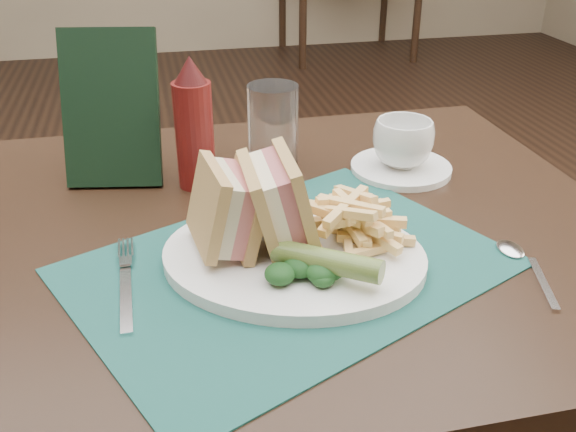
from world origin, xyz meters
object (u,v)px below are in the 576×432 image
(plate, at_px, (294,257))
(ketchup_bottle, at_px, (194,123))
(table_main, at_px, (278,431))
(sandwich_half_a, at_px, (208,210))
(check_presenter, at_px, (111,109))
(placemat, at_px, (289,267))
(saucer, at_px, (401,168))
(coffee_cup, at_px, (403,143))
(drinking_glass, at_px, (273,129))
(sandwich_half_b, at_px, (260,203))

(plate, distance_m, ketchup_bottle, 0.27)
(table_main, xyz_separation_m, sandwich_half_a, (-0.09, -0.08, 0.44))
(plate, xyz_separation_m, check_presenter, (-0.20, 0.29, 0.10))
(placemat, height_order, saucer, saucer)
(check_presenter, bearing_deg, placemat, -46.68)
(placemat, relative_size, plate, 1.55)
(coffee_cup, xyz_separation_m, drinking_glass, (-0.19, 0.05, 0.02))
(placemat, xyz_separation_m, saucer, (0.22, 0.22, 0.00))
(placemat, relative_size, coffee_cup, 5.23)
(ketchup_bottle, bearing_deg, drinking_glass, 13.97)
(placemat, height_order, check_presenter, check_presenter)
(drinking_glass, bearing_deg, sandwich_half_b, -104.61)
(table_main, distance_m, saucer, 0.45)
(placemat, distance_m, ketchup_bottle, 0.27)
(sandwich_half_b, distance_m, coffee_cup, 0.32)
(placemat, xyz_separation_m, ketchup_bottle, (-0.08, 0.24, 0.09))
(placemat, bearing_deg, sandwich_half_a, 161.50)
(saucer, xyz_separation_m, coffee_cup, (0.00, 0.00, 0.04))
(coffee_cup, bearing_deg, saucer, 0.00)
(sandwich_half_a, xyz_separation_m, saucer, (0.31, 0.20, -0.06))
(sandwich_half_a, bearing_deg, table_main, 34.57)
(sandwich_half_b, distance_m, check_presenter, 0.31)
(placemat, xyz_separation_m, coffee_cup, (0.22, 0.22, 0.04))
(sandwich_half_a, distance_m, drinking_glass, 0.27)
(table_main, height_order, sandwich_half_a, sandwich_half_a)
(saucer, relative_size, ketchup_bottle, 0.81)
(table_main, bearing_deg, placemat, -94.26)
(coffee_cup, relative_size, ketchup_bottle, 0.48)
(table_main, relative_size, sandwich_half_b, 8.13)
(table_main, bearing_deg, sandwich_half_b, -112.73)
(saucer, relative_size, coffee_cup, 1.68)
(table_main, relative_size, plate, 3.00)
(table_main, relative_size, drinking_glass, 6.92)
(table_main, xyz_separation_m, placemat, (-0.01, -0.11, 0.38))
(coffee_cup, distance_m, ketchup_bottle, 0.31)
(table_main, xyz_separation_m, coffee_cup, (0.21, 0.11, 0.42))
(placemat, relative_size, sandwich_half_a, 4.57)
(sandwich_half_a, bearing_deg, placemat, -25.38)
(table_main, distance_m, ketchup_bottle, 0.49)
(plate, height_order, ketchup_bottle, ketchup_bottle)
(saucer, xyz_separation_m, check_presenter, (-0.41, 0.07, 0.10))
(drinking_glass, relative_size, ketchup_bottle, 0.70)
(placemat, xyz_separation_m, check_presenter, (-0.19, 0.29, 0.10))
(drinking_glass, bearing_deg, check_presenter, 175.09)
(drinking_glass, distance_m, ketchup_bottle, 0.12)
(placemat, height_order, sandwich_half_b, sandwich_half_b)
(sandwich_half_a, distance_m, sandwich_half_b, 0.06)
(placemat, relative_size, ketchup_bottle, 2.50)
(ketchup_bottle, bearing_deg, table_main, -56.27)
(coffee_cup, distance_m, drinking_glass, 0.19)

